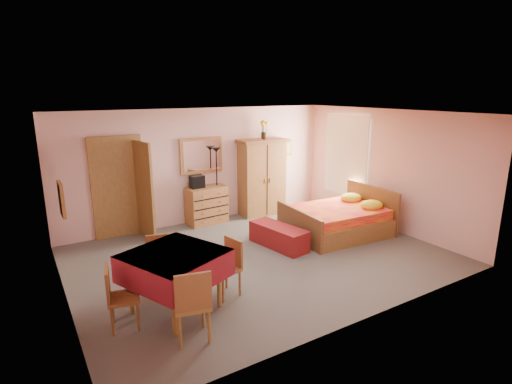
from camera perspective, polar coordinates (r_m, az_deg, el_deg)
floor at (r=7.47m, az=0.56°, el=-9.17°), size 6.50×6.50×0.00m
ceiling at (r=6.86m, az=0.61°, el=11.16°), size 6.50×6.50×0.00m
wall_back at (r=9.22m, az=-7.72°, el=3.72°), size 6.50×0.10×2.60m
wall_front at (r=5.20m, az=15.46°, el=-5.08°), size 6.50×0.10×2.60m
wall_left at (r=6.05m, az=-26.52°, el=-3.35°), size 0.10×5.00×2.60m
wall_right at (r=9.17m, az=18.08°, el=3.07°), size 0.10×5.00×2.60m
doorway at (r=8.68m, az=-19.11°, el=0.52°), size 1.06×0.12×2.15m
window at (r=9.92m, az=12.75°, el=5.12°), size 0.08×1.40×1.95m
picture_left at (r=5.37m, az=-26.04°, el=-0.96°), size 0.04×0.32×0.42m
picture_back at (r=10.31m, az=4.37°, el=6.34°), size 0.30×0.04×0.40m
chest_of_drawers at (r=9.20m, az=-7.04°, el=-1.87°), size 0.94×0.53×0.85m
wall_mirror at (r=9.14m, az=-7.81°, el=5.22°), size 1.03×0.08×0.81m
stereo at (r=9.02m, az=-8.43°, el=1.47°), size 0.31×0.23×0.28m
floor_lamp at (r=9.25m, az=-5.60°, el=1.06°), size 0.27×0.27×1.73m
wardrobe at (r=9.71m, az=0.84°, el=2.13°), size 1.20×0.65×1.85m
sunflower_vase at (r=9.59m, az=1.13°, el=8.93°), size 0.18×0.18×0.45m
bed at (r=8.62m, az=11.45°, el=-2.88°), size 2.13×1.73×0.94m
bench at (r=7.86m, az=3.24°, el=-6.33°), size 0.66×1.31×0.42m
dining_table at (r=5.73m, az=-11.43°, el=-12.43°), size 1.53×1.53×0.86m
chair_south at (r=5.09m, az=-9.23°, el=-15.36°), size 0.52×0.52×0.95m
chair_north at (r=6.35m, az=-13.49°, el=-9.94°), size 0.45×0.45×0.83m
chair_west at (r=5.52m, az=-18.38°, el=-14.07°), size 0.46×0.46×0.85m
chair_east at (r=6.01m, az=-4.52°, el=-10.85°), size 0.46×0.46×0.86m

